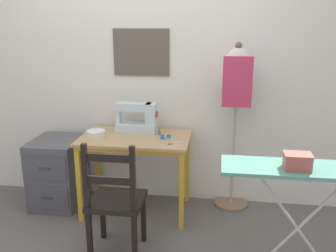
{
  "coord_description": "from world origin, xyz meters",
  "views": [
    {
      "loc": [
        0.74,
        -2.83,
        1.74
      ],
      "look_at": [
        0.3,
        0.27,
        0.85
      ],
      "focal_mm": 40.0,
      "sensor_mm": 36.0,
      "label": 1
    }
  ],
  "objects_px": {
    "scissors": "(173,144)",
    "thread_spool_near_machine": "(159,133)",
    "dress_form": "(236,89)",
    "ironing_board": "(303,175)",
    "wooden_chair": "(115,202)",
    "thread_spool_far_edge": "(169,136)",
    "thread_spool_mid_table": "(162,137)",
    "fabric_bowl": "(96,133)",
    "storage_box": "(297,161)",
    "filing_cabinet": "(58,172)",
    "sewing_machine": "(138,118)"
  },
  "relations": [
    {
      "from": "thread_spool_near_machine",
      "to": "wooden_chair",
      "type": "height_order",
      "value": "wooden_chair"
    },
    {
      "from": "scissors",
      "to": "storage_box",
      "type": "xyz_separation_m",
      "value": [
        0.87,
        -0.72,
        0.16
      ]
    },
    {
      "from": "scissors",
      "to": "thread_spool_far_edge",
      "type": "distance_m",
      "value": 0.17
    },
    {
      "from": "fabric_bowl",
      "to": "ironing_board",
      "type": "relative_size",
      "value": 0.16
    },
    {
      "from": "filing_cabinet",
      "to": "thread_spool_far_edge",
      "type": "bearing_deg",
      "value": -2.19
    },
    {
      "from": "sewing_machine",
      "to": "scissors",
      "type": "height_order",
      "value": "sewing_machine"
    },
    {
      "from": "sewing_machine",
      "to": "storage_box",
      "type": "relative_size",
      "value": 2.3
    },
    {
      "from": "fabric_bowl",
      "to": "filing_cabinet",
      "type": "relative_size",
      "value": 0.26
    },
    {
      "from": "filing_cabinet",
      "to": "storage_box",
      "type": "height_order",
      "value": "storage_box"
    },
    {
      "from": "scissors",
      "to": "thread_spool_far_edge",
      "type": "xyz_separation_m",
      "value": [
        -0.05,
        0.16,
        0.02
      ]
    },
    {
      "from": "thread_spool_near_machine",
      "to": "ironing_board",
      "type": "distance_m",
      "value": 1.41
    },
    {
      "from": "thread_spool_mid_table",
      "to": "storage_box",
      "type": "bearing_deg",
      "value": -40.4
    },
    {
      "from": "wooden_chair",
      "to": "thread_spool_far_edge",
      "type": "bearing_deg",
      "value": 65.65
    },
    {
      "from": "thread_spool_far_edge",
      "to": "ironing_board",
      "type": "xyz_separation_m",
      "value": [
        0.98,
        -0.84,
        0.04
      ]
    },
    {
      "from": "sewing_machine",
      "to": "storage_box",
      "type": "xyz_separation_m",
      "value": [
        1.23,
        -1.03,
        0.04
      ]
    },
    {
      "from": "scissors",
      "to": "fabric_bowl",
      "type": "bearing_deg",
      "value": 170.59
    },
    {
      "from": "sewing_machine",
      "to": "storage_box",
      "type": "height_order",
      "value": "sewing_machine"
    },
    {
      "from": "fabric_bowl",
      "to": "dress_form",
      "type": "height_order",
      "value": "dress_form"
    },
    {
      "from": "scissors",
      "to": "thread_spool_near_machine",
      "type": "xyz_separation_m",
      "value": [
        -0.15,
        0.23,
        0.02
      ]
    },
    {
      "from": "scissors",
      "to": "thread_spool_far_edge",
      "type": "height_order",
      "value": "thread_spool_far_edge"
    },
    {
      "from": "thread_spool_mid_table",
      "to": "dress_form",
      "type": "bearing_deg",
      "value": 24.16
    },
    {
      "from": "wooden_chair",
      "to": "dress_form",
      "type": "height_order",
      "value": "dress_form"
    },
    {
      "from": "thread_spool_near_machine",
      "to": "wooden_chair",
      "type": "distance_m",
      "value": 0.85
    },
    {
      "from": "storage_box",
      "to": "thread_spool_mid_table",
      "type": "bearing_deg",
      "value": 139.6
    },
    {
      "from": "ironing_board",
      "to": "wooden_chair",
      "type": "bearing_deg",
      "value": 172.96
    },
    {
      "from": "scissors",
      "to": "thread_spool_near_machine",
      "type": "relative_size",
      "value": 3.25
    },
    {
      "from": "wooden_chair",
      "to": "ironing_board",
      "type": "xyz_separation_m",
      "value": [
        1.29,
        -0.16,
        0.36
      ]
    },
    {
      "from": "thread_spool_mid_table",
      "to": "thread_spool_far_edge",
      "type": "relative_size",
      "value": 0.98
    },
    {
      "from": "thread_spool_mid_table",
      "to": "wooden_chair",
      "type": "xyz_separation_m",
      "value": [
        -0.26,
        -0.63,
        -0.32
      ]
    },
    {
      "from": "dress_form",
      "to": "ironing_board",
      "type": "xyz_separation_m",
      "value": [
        0.4,
        -1.08,
        -0.35
      ]
    },
    {
      "from": "thread_spool_mid_table",
      "to": "wooden_chair",
      "type": "height_order",
      "value": "wooden_chair"
    },
    {
      "from": "dress_form",
      "to": "ironing_board",
      "type": "bearing_deg",
      "value": -69.71
    },
    {
      "from": "scissors",
      "to": "wooden_chair",
      "type": "height_order",
      "value": "wooden_chair"
    },
    {
      "from": "sewing_machine",
      "to": "wooden_chair",
      "type": "relative_size",
      "value": 0.42
    },
    {
      "from": "sewing_machine",
      "to": "dress_form",
      "type": "xyz_separation_m",
      "value": [
        0.89,
        0.08,
        0.28
      ]
    },
    {
      "from": "wooden_chair",
      "to": "thread_spool_near_machine",
      "type": "bearing_deg",
      "value": 74.49
    },
    {
      "from": "thread_spool_mid_table",
      "to": "sewing_machine",
      "type": "bearing_deg",
      "value": 141.82
    },
    {
      "from": "thread_spool_near_machine",
      "to": "storage_box",
      "type": "relative_size",
      "value": 0.22
    },
    {
      "from": "dress_form",
      "to": "thread_spool_near_machine",
      "type": "bearing_deg",
      "value": -166.67
    },
    {
      "from": "ironing_board",
      "to": "storage_box",
      "type": "bearing_deg",
      "value": -143.45
    },
    {
      "from": "sewing_machine",
      "to": "scissors",
      "type": "relative_size",
      "value": 3.15
    },
    {
      "from": "wooden_chair",
      "to": "storage_box",
      "type": "xyz_separation_m",
      "value": [
        1.23,
        -0.2,
        0.46
      ]
    },
    {
      "from": "thread_spool_near_machine",
      "to": "dress_form",
      "type": "bearing_deg",
      "value": 13.33
    },
    {
      "from": "sewing_machine",
      "to": "ironing_board",
      "type": "relative_size",
      "value": 0.37
    },
    {
      "from": "filing_cabinet",
      "to": "storage_box",
      "type": "relative_size",
      "value": 3.88
    },
    {
      "from": "fabric_bowl",
      "to": "ironing_board",
      "type": "height_order",
      "value": "ironing_board"
    },
    {
      "from": "dress_form",
      "to": "filing_cabinet",
      "type": "bearing_deg",
      "value": -173.34
    },
    {
      "from": "storage_box",
      "to": "dress_form",
      "type": "bearing_deg",
      "value": 107.23
    },
    {
      "from": "sewing_machine",
      "to": "wooden_chair",
      "type": "height_order",
      "value": "sewing_machine"
    },
    {
      "from": "fabric_bowl",
      "to": "thread_spool_near_machine",
      "type": "xyz_separation_m",
      "value": [
        0.56,
        0.11,
        -0.01
      ]
    }
  ]
}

